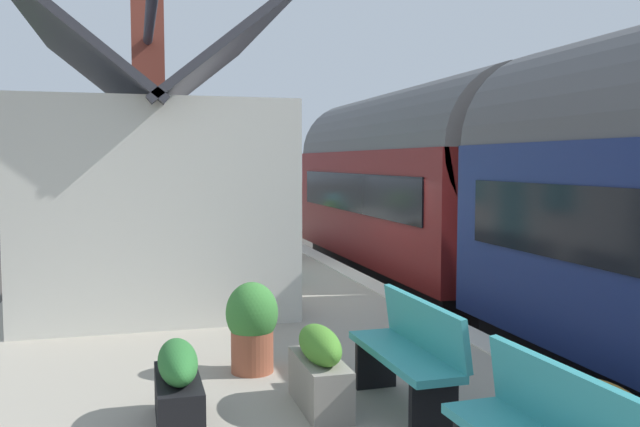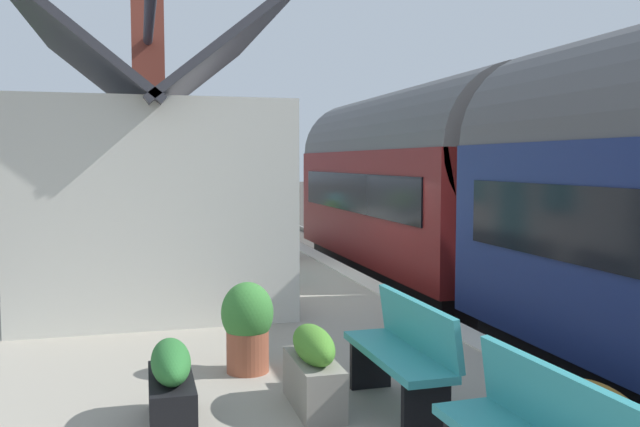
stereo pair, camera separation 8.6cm
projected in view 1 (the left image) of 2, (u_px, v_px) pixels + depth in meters
The scene contains 15 objects.
ground_plane at pixel (417, 318), 11.87m from camera, with size 160.00×160.00×0.00m, color #423D38.
platform at pixel (200, 308), 10.82m from camera, with size 32.00×5.65×0.82m, color #A39B8C.
platform_edge_coping at pixel (355, 275), 11.49m from camera, with size 32.00×0.36×0.02m, color beige.
rail_near at pixel (498, 308), 12.30m from camera, with size 52.00×0.08×0.14m, color gray.
rail_far at pixel (426, 313), 11.91m from camera, with size 52.00×0.08×0.14m, color gray.
train at pixel (510, 198), 10.49m from camera, with size 16.57×2.73×4.32m.
station_building at pixel (153, 191), 10.28m from camera, with size 6.06×3.61×5.51m.
bench_mid_platform at pixel (196, 207), 21.75m from camera, with size 1.42×0.50×0.88m.
bench_by_lamp at pixel (409, 351), 5.23m from camera, with size 1.41×0.46×0.88m.
planter_bench_right at pixel (320, 369), 5.28m from camera, with size 0.84×0.32×0.66m.
planter_edge_near at pixel (237, 215), 19.66m from camera, with size 0.47×0.47×0.80m.
planter_under_sign at pixel (178, 387), 4.90m from camera, with size 0.89×0.32×0.64m.
planter_edge_far at pixel (288, 241), 13.43m from camera, with size 0.43×0.43×0.72m.
planter_by_door at pixel (120, 207), 21.17m from camera, with size 0.72×0.72×0.95m.
planter_bench_left at pixel (252, 325), 6.18m from camera, with size 0.49×0.49×0.85m.
Camera 1 is at (-10.80, 4.80, 2.78)m, focal length 37.34 mm.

